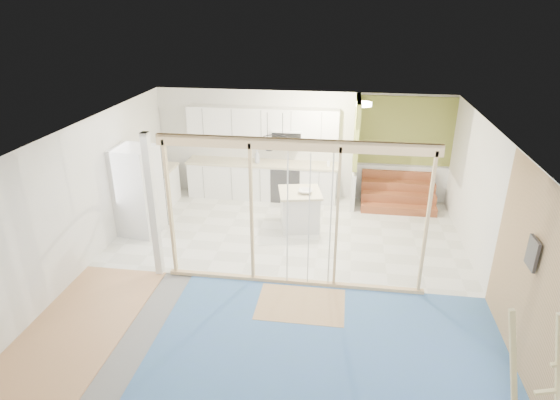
# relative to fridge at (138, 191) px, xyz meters

# --- Properties ---
(room) EXTENTS (7.01, 8.01, 2.61)m
(room) POSITION_rel_fridge_xyz_m (3.09, -1.51, 0.37)
(room) COLOR slate
(room) RESTS_ON ground
(floor_overlays) EXTENTS (7.00, 8.00, 0.03)m
(floor_overlays) POSITION_rel_fridge_xyz_m (3.16, -1.45, -0.92)
(floor_overlays) COLOR silver
(floor_overlays) RESTS_ON room
(stud_frame) EXTENTS (4.66, 0.14, 2.60)m
(stud_frame) POSITION_rel_fridge_xyz_m (2.82, -1.51, 0.68)
(stud_frame) COLOR tan
(stud_frame) RESTS_ON room
(base_cabinets) EXTENTS (4.45, 2.24, 0.93)m
(base_cabinets) POSITION_rel_fridge_xyz_m (1.48, 1.85, -0.46)
(base_cabinets) COLOR white
(base_cabinets) RESTS_ON room
(upper_cabinets) EXTENTS (3.60, 0.41, 0.85)m
(upper_cabinets) POSITION_rel_fridge_xyz_m (2.25, 2.31, 0.89)
(upper_cabinets) COLOR white
(upper_cabinets) RESTS_ON room
(green_partition) EXTENTS (2.25, 1.51, 2.60)m
(green_partition) POSITION_rel_fridge_xyz_m (5.13, 2.15, 0.02)
(green_partition) COLOR olive
(green_partition) RESTS_ON room
(pot_rack) EXTENTS (0.52, 0.52, 0.72)m
(pot_rack) POSITION_rel_fridge_xyz_m (2.78, 0.38, 1.07)
(pot_rack) COLOR black
(pot_rack) RESTS_ON room
(sheathing_panel) EXTENTS (0.02, 4.00, 2.60)m
(sheathing_panel) POSITION_rel_fridge_xyz_m (6.57, -3.51, 0.37)
(sheathing_panel) COLOR tan
(sheathing_panel) RESTS_ON room
(electrical_panel) EXTENTS (0.04, 0.30, 0.40)m
(electrical_panel) POSITION_rel_fridge_xyz_m (6.52, -2.91, 0.72)
(electrical_panel) COLOR #3A3A3F
(electrical_panel) RESTS_ON room
(ceiling_light) EXTENTS (0.32, 0.32, 0.08)m
(ceiling_light) POSITION_rel_fridge_xyz_m (4.49, 1.49, 1.61)
(ceiling_light) COLOR #FFEABF
(ceiling_light) RESTS_ON room
(fridge) EXTENTS (0.90, 0.87, 1.86)m
(fridge) POSITION_rel_fridge_xyz_m (0.00, 0.00, 0.00)
(fridge) COLOR silver
(fridge) RESTS_ON room
(island) EXTENTS (1.02, 1.02, 0.84)m
(island) POSITION_rel_fridge_xyz_m (3.27, 0.67, -0.51)
(island) COLOR silver
(island) RESTS_ON room
(bowl) EXTENTS (0.29, 0.29, 0.07)m
(bowl) POSITION_rel_fridge_xyz_m (3.39, 0.61, -0.05)
(bowl) COLOR silver
(bowl) RESTS_ON island
(soap_bottle_a) EXTENTS (0.16, 0.16, 0.33)m
(soap_bottle_a) POSITION_rel_fridge_xyz_m (2.08, 2.13, 0.16)
(soap_bottle_a) COLOR #A8AEBB
(soap_bottle_a) RESTS_ON base_cabinets
(soap_bottle_b) EXTENTS (0.09, 0.09, 0.17)m
(soap_bottle_b) POSITION_rel_fridge_xyz_m (3.79, 2.14, 0.09)
(soap_bottle_b) COLOR white
(soap_bottle_b) RESTS_ON base_cabinets
(ladder) EXTENTS (1.02, 0.08, 1.89)m
(ladder) POSITION_rel_fridge_xyz_m (6.22, -4.49, 0.04)
(ladder) COLOR #E1D089
(ladder) RESTS_ON room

